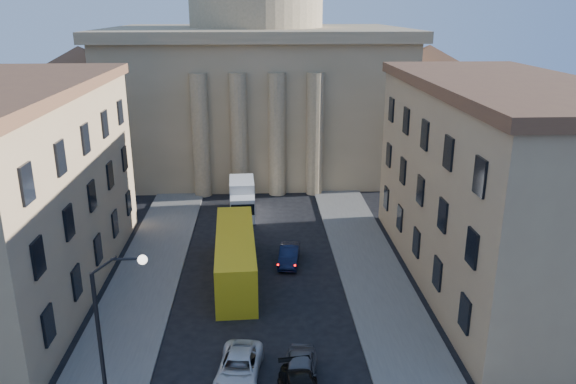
% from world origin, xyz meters
% --- Properties ---
extents(sidewalk_left, '(5.00, 60.00, 0.15)m').
position_xyz_m(sidewalk_left, '(-8.50, 18.00, 0.07)').
color(sidewalk_left, '#57554F').
rests_on(sidewalk_left, ground).
extents(sidewalk_right, '(5.00, 60.00, 0.15)m').
position_xyz_m(sidewalk_right, '(8.50, 18.00, 0.07)').
color(sidewalk_right, '#57554F').
rests_on(sidewalk_right, ground).
extents(church, '(68.02, 28.76, 36.60)m').
position_xyz_m(church, '(0.00, 55.47, 11.88)').
color(church, '#877553').
rests_on(church, ground).
extents(building_left, '(11.60, 26.60, 14.70)m').
position_xyz_m(building_left, '(-17.00, 22.00, 7.42)').
color(building_left, tan).
rests_on(building_left, ground).
extents(building_right, '(11.60, 26.60, 14.70)m').
position_xyz_m(building_right, '(17.00, 22.00, 7.42)').
color(building_right, tan).
rests_on(building_right, ground).
extents(street_lamp, '(2.62, 0.44, 8.83)m').
position_xyz_m(street_lamp, '(-6.97, 8.00, 5.29)').
color(street_lamp, black).
rests_on(street_lamp, ground).
extents(car_left_mid, '(2.83, 5.14, 1.36)m').
position_xyz_m(car_left_mid, '(-1.22, 10.91, 0.68)').
color(car_left_mid, silver).
rests_on(car_left_mid, ground).
extents(car_right_far, '(2.34, 4.61, 1.51)m').
position_xyz_m(car_right_far, '(2.06, 10.31, 0.75)').
color(car_right_far, '#505156').
rests_on(car_right_far, ground).
extents(car_right_distant, '(2.05, 4.41, 1.40)m').
position_xyz_m(car_right_distant, '(2.32, 25.34, 0.70)').
color(car_right_distant, black).
rests_on(car_right_distant, ground).
extents(city_bus, '(3.36, 12.33, 3.44)m').
position_xyz_m(city_bus, '(-1.80, 23.07, 1.85)').
color(city_bus, gold).
rests_on(city_bus, ground).
extents(box_truck, '(2.56, 6.01, 3.25)m').
position_xyz_m(box_truck, '(-1.64, 36.80, 1.54)').
color(box_truck, silver).
rests_on(box_truck, ground).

